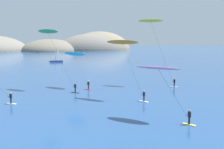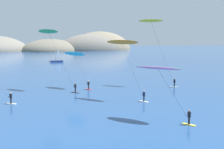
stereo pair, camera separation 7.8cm
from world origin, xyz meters
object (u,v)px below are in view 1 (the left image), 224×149
(kitesurfer_orange, at_px, (124,47))
(kitesurfer_cyan, at_px, (75,56))
(kitesurfer_green, at_px, (50,37))
(sailboat_far, at_px, (56,61))
(kitesurfer_yellow, at_px, (153,27))
(kitesurfer_pink, at_px, (160,72))

(kitesurfer_orange, distance_m, kitesurfer_cyan, 13.38)
(kitesurfer_cyan, bearing_deg, kitesurfer_green, -166.99)
(sailboat_far, relative_size, kitesurfer_yellow, 0.45)
(kitesurfer_pink, bearing_deg, kitesurfer_yellow, 71.57)
(sailboat_far, bearing_deg, kitesurfer_cyan, -87.50)
(kitesurfer_green, xyz_separation_m, kitesurfer_cyan, (4.50, 1.04, -3.65))
(kitesurfer_pink, bearing_deg, kitesurfer_cyan, 107.95)
(sailboat_far, distance_m, kitesurfer_cyan, 58.23)
(kitesurfer_yellow, relative_size, kitesurfer_green, 1.18)
(kitesurfer_yellow, distance_m, kitesurfer_green, 19.65)
(kitesurfer_cyan, bearing_deg, kitesurfer_yellow, -2.78)
(kitesurfer_cyan, bearing_deg, kitesurfer_pink, -72.05)
(kitesurfer_yellow, bearing_deg, kitesurfer_cyan, 177.22)
(kitesurfer_yellow, height_order, kitesurfer_cyan, kitesurfer_yellow)
(kitesurfer_pink, relative_size, kitesurfer_cyan, 0.92)
(kitesurfer_pink, distance_m, kitesurfer_cyan, 24.46)
(sailboat_far, bearing_deg, kitesurfer_green, -91.92)
(kitesurfer_orange, relative_size, kitesurfer_green, 0.84)
(sailboat_far, height_order, kitesurfer_pink, kitesurfer_pink)
(kitesurfer_orange, distance_m, kitesurfer_yellow, 14.31)
(kitesurfer_orange, distance_m, kitesurfer_green, 15.24)
(kitesurfer_orange, xyz_separation_m, kitesurfer_yellow, (8.66, 10.84, 3.50))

